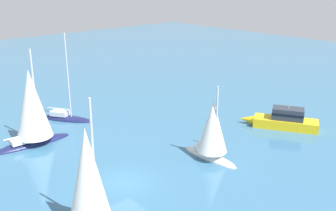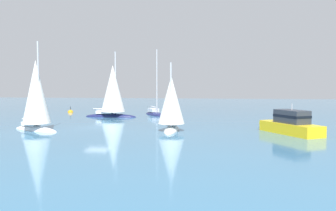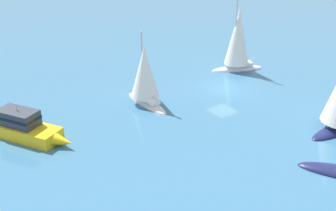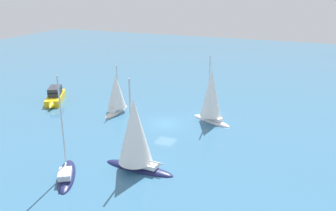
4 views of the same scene
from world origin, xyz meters
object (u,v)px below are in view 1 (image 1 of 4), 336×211
yacht (212,132)px  cabin_cruiser (283,120)px  ketch (66,118)px  sloop_1 (32,110)px  sloop (88,184)px

yacht → cabin_cruiser: bearing=87.7°
ketch → cabin_cruiser: ketch is taller
sloop_1 → ketch: ketch is taller
ketch → sloop_1: bearing=-85.6°
cabin_cruiser → yacht: size_ratio=1.10×
yacht → sloop: bearing=-83.7°
sloop_1 → yacht: sloop_1 is taller
sloop → yacht: size_ratio=1.29×
cabin_cruiser → yacht: 11.50m
sloop_1 → cabin_cruiser: size_ratio=1.22×
sloop → cabin_cruiser: bearing=27.5°
yacht → sloop_1: bearing=-144.0°
sloop → cabin_cruiser: 25.14m
sloop → yacht: 13.74m
sloop → sloop_1: (-3.31, -15.53, 0.16)m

